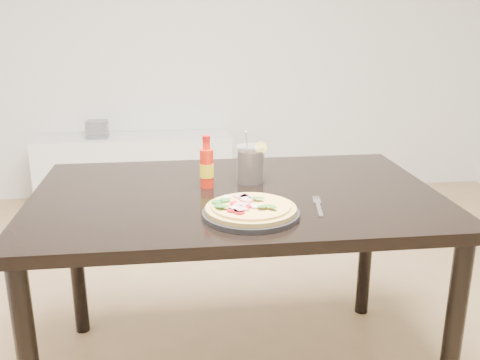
{
  "coord_description": "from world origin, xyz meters",
  "views": [
    {
      "loc": [
        -0.5,
        -1.78,
        1.34
      ],
      "look_at": [
        -0.3,
        -0.15,
        0.83
      ],
      "focal_mm": 40.0,
      "sensor_mm": 36.0,
      "label": 1
    }
  ],
  "objects": [
    {
      "name": "dining_table",
      "position": [
        -0.3,
        -0.03,
        0.67
      ],
      "size": [
        1.4,
        0.9,
        0.75
      ],
      "color": "black",
      "rests_on": "ground"
    },
    {
      "name": "fork",
      "position": [
        -0.05,
        -0.2,
        0.75
      ],
      "size": [
        0.05,
        0.19,
        0.0
      ],
      "rotation": [
        0.0,
        0.0,
        -0.17
      ],
      "color": "silver",
      "rests_on": "dining_table"
    },
    {
      "name": "hot_sauce_bottle",
      "position": [
        -0.39,
        0.04,
        0.82
      ],
      "size": [
        0.06,
        0.06,
        0.19
      ],
      "rotation": [
        0.0,
        0.0,
        -0.26
      ],
      "color": "red",
      "rests_on": "dining_table"
    },
    {
      "name": "pizza",
      "position": [
        -0.28,
        -0.27,
        0.78
      ],
      "size": [
        0.28,
        0.28,
        0.03
      ],
      "color": "tan",
      "rests_on": "plate"
    },
    {
      "name": "plate",
      "position": [
        -0.28,
        -0.27,
        0.76
      ],
      "size": [
        0.3,
        0.3,
        0.02
      ],
      "primitive_type": "cylinder",
      "color": "black",
      "rests_on": "dining_table"
    },
    {
      "name": "cd_stack",
      "position": [
        -1.05,
        2.05,
        0.56
      ],
      "size": [
        0.14,
        0.12,
        0.13
      ],
      "color": "slate",
      "rests_on": "media_console"
    },
    {
      "name": "cola_cup",
      "position": [
        -0.23,
        0.08,
        0.81
      ],
      "size": [
        0.11,
        0.1,
        0.19
      ],
      "rotation": [
        0.0,
        0.0,
        0.37
      ],
      "color": "black",
      "rests_on": "dining_table"
    },
    {
      "name": "media_console",
      "position": [
        -0.8,
        2.07,
        0.25
      ],
      "size": [
        1.4,
        0.34,
        0.5
      ],
      "primitive_type": "cube",
      "color": "white",
      "rests_on": "ground"
    }
  ]
}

